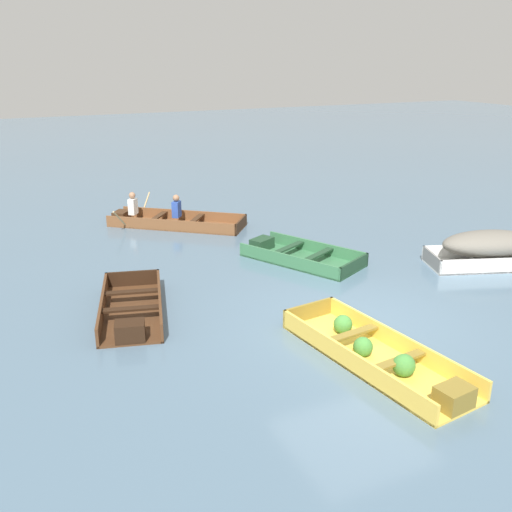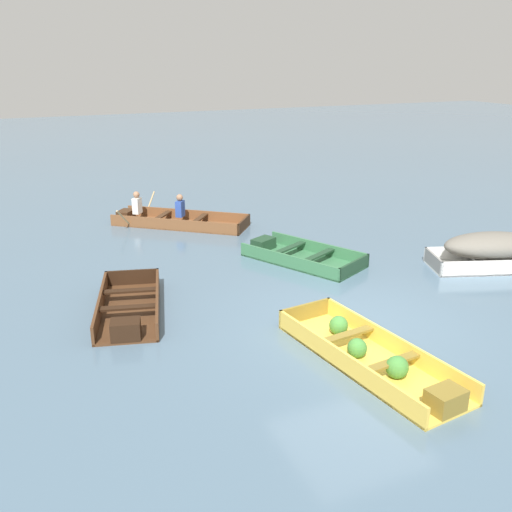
% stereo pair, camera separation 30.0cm
% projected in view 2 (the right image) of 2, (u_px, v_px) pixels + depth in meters
% --- Properties ---
extents(ground_plane, '(80.00, 80.00, 0.00)m').
position_uv_depth(ground_plane, '(356.00, 324.00, 10.05)').
color(ground_plane, slate).
extents(dinghy_yellow_foreground, '(1.50, 3.49, 0.38)m').
position_uv_depth(dinghy_yellow_foreground, '(372.00, 357.00, 8.69)').
color(dinghy_yellow_foreground, '#E5BC47').
rests_on(dinghy_yellow_foreground, ground).
extents(skiff_white_near_moored, '(2.90, 1.87, 0.81)m').
position_uv_depth(skiff_white_near_moored, '(494.00, 249.00, 12.58)').
color(skiff_white_near_moored, white).
rests_on(skiff_white_near_moored, ground).
extents(skiff_dark_varnish_mid_moored, '(1.70, 2.77, 0.35)m').
position_uv_depth(skiff_dark_varnish_mid_moored, '(129.00, 309.00, 10.37)').
color(skiff_dark_varnish_mid_moored, '#4C2D19').
rests_on(skiff_dark_varnish_mid_moored, ground).
extents(skiff_green_far_moored, '(2.33, 2.98, 0.31)m').
position_uv_depth(skiff_green_far_moored, '(299.00, 256.00, 13.16)').
color(skiff_green_far_moored, '#387047').
rests_on(skiff_green_far_moored, ground).
extents(rowboat_wooden_brown_with_crew, '(3.59, 3.34, 0.88)m').
position_uv_depth(rowboat_wooden_brown_with_crew, '(173.00, 219.00, 15.90)').
color(rowboat_wooden_brown_with_crew, brown).
rests_on(rowboat_wooden_brown_with_crew, ground).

